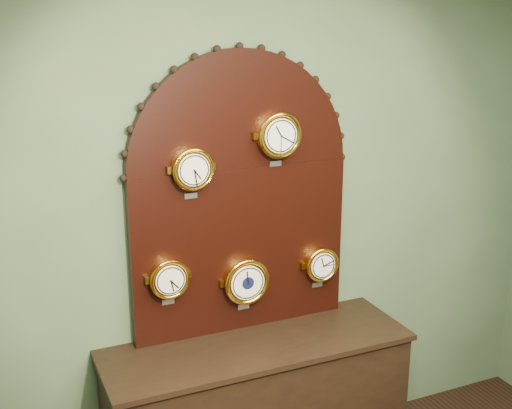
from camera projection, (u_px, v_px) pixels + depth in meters
name	position (u px, v px, depth m)	size (l,w,h in m)	color
wall_back	(237.00, 225.00, 3.51)	(4.00, 4.00, 0.00)	#4B6343
display_board	(241.00, 186.00, 3.40)	(1.26, 0.06, 1.53)	black
roman_clock	(192.00, 169.00, 3.20)	(0.22, 0.08, 0.27)	gold
arabic_clock	(278.00, 135.00, 3.34)	(0.24, 0.08, 0.29)	gold
hygrometer	(169.00, 278.00, 3.30)	(0.21, 0.08, 0.26)	gold
barometer	(246.00, 281.00, 3.48)	(0.26, 0.08, 0.30)	gold
tide_clock	(321.00, 264.00, 3.65)	(0.20, 0.08, 0.25)	gold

